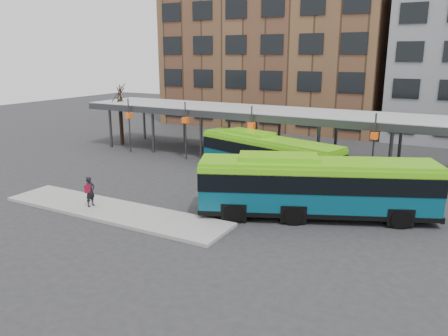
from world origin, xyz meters
TOP-DOWN VIEW (x-y plane):
  - ground at (0.00, 0.00)m, footprint 120.00×120.00m
  - boarding_island at (-5.50, -3.00)m, footprint 14.00×3.00m
  - canopy at (-0.06, 12.87)m, footprint 40.00×6.53m
  - tree at (-18.00, 12.00)m, footprint 1.64×1.64m
  - building_brick at (-10.00, 32.00)m, footprint 26.00×14.00m
  - bus_front at (4.53, 1.67)m, footprint 12.41×7.34m
  - bus_rear at (-0.90, 8.02)m, footprint 11.43×5.57m
  - pedestrian at (-6.96, -3.19)m, footprint 0.42×0.66m

SIDE VIEW (x-z plane):
  - ground at x=0.00m, z-range 0.00..0.00m
  - boarding_island at x=-5.50m, z-range 0.00..0.18m
  - pedestrian at x=-6.96m, z-range 0.19..1.92m
  - bus_rear at x=-0.90m, z-range 0.06..3.16m
  - bus_front at x=4.53m, z-range 0.07..3.49m
  - tree at x=-18.00m, z-range -0.36..5.23m
  - canopy at x=-0.06m, z-range 1.51..6.31m
  - building_brick at x=-10.00m, z-range 0.00..22.00m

